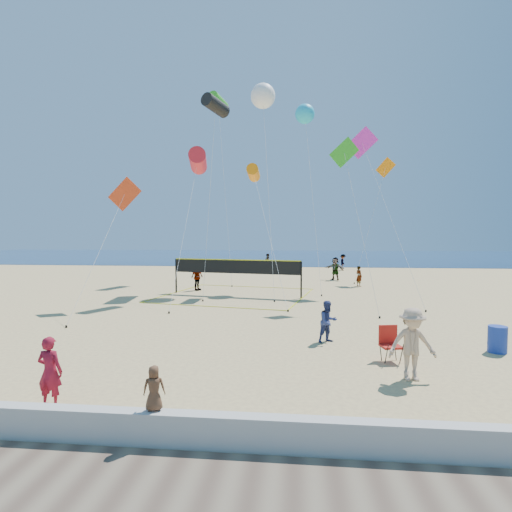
# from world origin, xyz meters

# --- Properties ---
(ground) EXTENTS (120.00, 120.00, 0.00)m
(ground) POSITION_xyz_m (0.00, 0.00, 0.00)
(ground) COLOR #D5BA78
(ground) RESTS_ON ground
(ocean) EXTENTS (140.00, 50.00, 0.03)m
(ocean) POSITION_xyz_m (0.00, 62.00, 0.01)
(ocean) COLOR #10244D
(ocean) RESTS_ON ground
(seawall) EXTENTS (32.00, 0.30, 0.60)m
(seawall) POSITION_xyz_m (0.00, -3.00, 0.30)
(seawall) COLOR #B3B3AE
(seawall) RESTS_ON ground
(woman) EXTENTS (0.58, 0.40, 1.55)m
(woman) POSITION_xyz_m (-3.72, -1.71, 0.78)
(woman) COLOR maroon
(woman) RESTS_ON ground
(toddler) EXTENTS (0.44, 0.34, 0.81)m
(toddler) POSITION_xyz_m (-0.93, -2.94, 1.00)
(toddler) COLOR brown
(toddler) RESTS_ON seawall
(bystander_a) EXTENTS (0.89, 0.84, 1.46)m
(bystander_a) POSITION_xyz_m (2.71, 4.21, 0.73)
(bystander_a) COLOR navy
(bystander_a) RESTS_ON ground
(bystander_b) EXTENTS (1.27, 0.80, 1.88)m
(bystander_b) POSITION_xyz_m (4.57, 0.74, 0.94)
(bystander_b) COLOR tan
(bystander_b) RESTS_ON ground
(far_person_0) EXTENTS (0.87, 1.17, 1.84)m
(far_person_0) POSITION_xyz_m (-5.07, 16.53, 0.92)
(far_person_0) COLOR gray
(far_person_0) RESTS_ON ground
(far_person_1) EXTENTS (1.79, 1.43, 1.90)m
(far_person_1) POSITION_xyz_m (4.81, 23.84, 0.95)
(far_person_1) COLOR gray
(far_person_1) RESTS_ON ground
(far_person_2) EXTENTS (0.59, 0.65, 1.49)m
(far_person_2) POSITION_xyz_m (6.14, 19.81, 0.75)
(far_person_2) COLOR gray
(far_person_2) RESTS_ON ground
(far_person_3) EXTENTS (1.09, 0.99, 1.82)m
(far_person_3) POSITION_xyz_m (-1.29, 31.14, 0.91)
(far_person_3) COLOR gray
(far_person_3) RESTS_ON ground
(far_person_4) EXTENTS (0.87, 1.23, 1.72)m
(far_person_4) POSITION_xyz_m (6.51, 33.15, 0.86)
(far_person_4) COLOR gray
(far_person_4) RESTS_ON ground
(camp_chair) EXTENTS (0.65, 0.77, 1.16)m
(camp_chair) POSITION_xyz_m (4.36, 2.30, 0.59)
(camp_chair) COLOR #AF1B14
(camp_chair) RESTS_ON ground
(trash_barrel) EXTENTS (0.73, 0.73, 0.84)m
(trash_barrel) POSITION_xyz_m (7.99, 3.54, 0.42)
(trash_barrel) COLOR navy
(trash_barrel) RESTS_ON ground
(volleyball_net) EXTENTS (9.80, 9.68, 2.25)m
(volleyball_net) POSITION_xyz_m (-2.15, 14.63, 1.52)
(volleyball_net) COLOR black
(volleyball_net) RESTS_ON ground
(kite_0) EXTENTS (1.60, 9.31, 9.38)m
(kite_0) POSITION_xyz_m (-4.93, 16.44, 8.65)
(kite_0) COLOR red
(kite_0) RESTS_ON ground
(kite_1) EXTENTS (1.59, 3.80, 12.26)m
(kite_1) POSITION_xyz_m (-3.41, 14.88, 11.70)
(kite_1) COLOR black
(kite_1) RESTS_ON ground
(kite_2) EXTENTS (2.82, 7.27, 8.23)m
(kite_2) POSITION_xyz_m (-1.18, 15.94, 7.73)
(kite_2) COLOR orange
(kite_2) RESTS_ON ground
(kite_3) EXTENTS (1.82, 5.37, 6.79)m
(kite_3) POSITION_xyz_m (-7.40, 10.32, 5.65)
(kite_3) COLOR #E53F18
(kite_3) RESTS_ON ground
(kite_4) EXTENTS (2.07, 3.98, 8.98)m
(kite_4) POSITION_xyz_m (4.18, 12.04, 7.74)
(kite_4) COLOR green
(kite_4) RESTS_ON ground
(kite_5) EXTENTS (3.10, 7.62, 10.93)m
(kite_5) POSITION_xyz_m (5.97, 17.38, 9.48)
(kite_5) COLOR #F42ECB
(kite_5) RESTS_ON ground
(kite_6) EXTENTS (2.12, 7.30, 14.41)m
(kite_6) POSITION_xyz_m (-0.81, 18.83, 13.54)
(kite_6) COLOR white
(kite_6) RESTS_ON ground
(kite_7) EXTENTS (1.79, 5.79, 13.22)m
(kite_7) POSITION_xyz_m (2.15, 19.84, 12.51)
(kite_7) COLOR #1EB9E5
(kite_7) RESTS_ON ground
(kite_8) EXTENTS (2.85, 6.92, 15.72)m
(kite_8) POSITION_xyz_m (-5.11, 24.40, 15.09)
(kite_8) COLOR green
(kite_8) RESTS_ON ground
(kite_9) EXTENTS (3.45, 2.79, 10.01)m
(kite_9) POSITION_xyz_m (8.58, 23.55, 8.69)
(kite_9) COLOR orange
(kite_9) RESTS_ON ground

